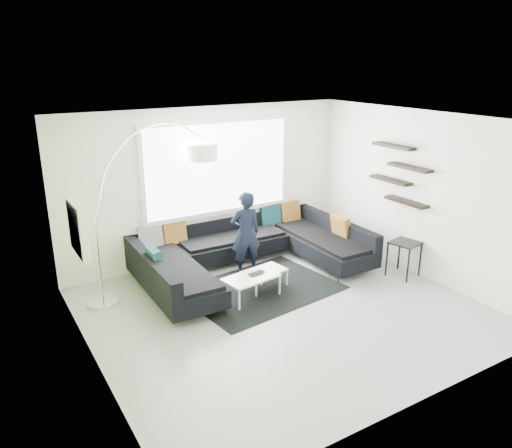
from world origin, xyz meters
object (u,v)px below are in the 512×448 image
Objects in this scene: person at (245,233)px; coffee_table at (258,282)px; sectional_sofa at (252,253)px; side_table at (403,259)px; laptop at (258,274)px; arc_lamp at (94,222)px.

coffee_table is at bearing 81.44° from person.
person reaches higher than sectional_sofa.
laptop is (-2.55, 0.63, 0.06)m from side_table.
laptop is (-0.29, -0.89, -0.36)m from person.
side_table is 0.42× the size of person.
laptop reaches higher than coffee_table.
arc_lamp is at bearing 5.18° from person.
arc_lamp is 4.27× the size of side_table.
side_table is at bearing 153.69° from person.
arc_lamp is (-2.55, 0.18, 0.95)m from sectional_sofa.
laptop is (2.18, -1.00, -0.95)m from arc_lamp.
laptop is at bearing -128.39° from coffee_table.
sectional_sofa is at bearing 57.40° from laptop.
sectional_sofa is at bearing 146.25° from side_table.
side_table is (2.49, -0.74, 0.13)m from coffee_table.
side_table is 2.75m from person.
laptop is (-0.06, -0.10, 0.19)m from coffee_table.
arc_lamp reaches higher than side_table.
person is (-0.08, 0.07, 0.37)m from sectional_sofa.
side_table is at bearing -33.09° from arc_lamp.
arc_lamp is 5.10m from side_table.
arc_lamp is 8.23× the size of laptop.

